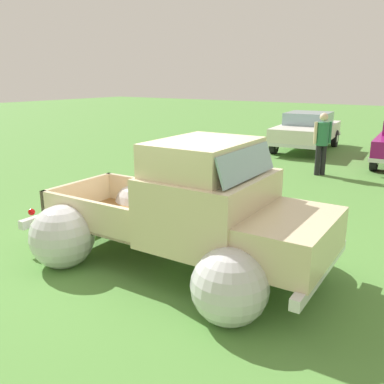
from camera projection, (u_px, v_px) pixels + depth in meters
The scene contains 5 objects.
ground_plane at pixel (172, 262), 6.37m from camera, with size 80.00×80.00×0.00m, color #548C3D.
vintage_pickup_truck at pixel (194, 220), 5.96m from camera, with size 4.69×2.90×1.96m.
show_car_0 at pixel (307, 130), 15.97m from camera, with size 2.33×4.44×1.43m.
spectator_0 at pixel (322, 140), 11.79m from camera, with size 0.48×0.48×1.77m.
lane_cone_0 at pixel (206, 207), 8.07m from camera, with size 0.36×0.36×0.63m.
Camera 1 is at (3.58, -4.63, 2.74)m, focal length 38.95 mm.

